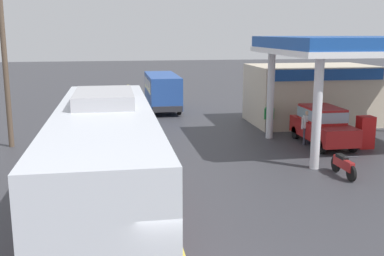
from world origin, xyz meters
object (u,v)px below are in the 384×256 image
motorcycle_parked_forecourt (343,165)px  pedestrian_by_shop (307,126)px  minibus_opposing_lane (162,89)px  car_at_pump (322,124)px  pedestrian_near_pump (269,116)px  coach_bus_main (106,169)px

motorcycle_parked_forecourt → pedestrian_by_shop: 4.97m
minibus_opposing_lane → motorcycle_parked_forecourt: bearing=-72.6°
car_at_pump → pedestrian_by_shop: (-0.76, 0.07, -0.08)m
motorcycle_parked_forecourt → pedestrian_near_pump: pedestrian_near_pump is taller
coach_bus_main → motorcycle_parked_forecourt: (8.66, 3.33, -1.28)m
motorcycle_parked_forecourt → pedestrian_near_pump: 7.59m
motorcycle_parked_forecourt → pedestrian_near_pump: size_ratio=1.08×
pedestrian_by_shop → coach_bus_main: bearing=-138.5°
coach_bus_main → pedestrian_by_shop: size_ratio=6.65×
minibus_opposing_lane → car_at_pump: bearing=-60.3°
minibus_opposing_lane → motorcycle_parked_forecourt: size_ratio=3.41×
minibus_opposing_lane → pedestrian_by_shop: minibus_opposing_lane is taller
coach_bus_main → pedestrian_near_pump: (8.35, 10.90, -0.79)m
coach_bus_main → minibus_opposing_lane: coach_bus_main is taller
pedestrian_near_pump → coach_bus_main: bearing=-127.5°
car_at_pump → pedestrian_by_shop: 0.77m
pedestrian_near_pump → pedestrian_by_shop: (0.96, -2.67, 0.00)m
coach_bus_main → pedestrian_by_shop: 12.45m
motorcycle_parked_forecourt → coach_bus_main: bearing=-159.0°
motorcycle_parked_forecourt → pedestrian_by_shop: bearing=82.5°
car_at_pump → minibus_opposing_lane: 13.03m
pedestrian_near_pump → car_at_pump: bearing=-58.0°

